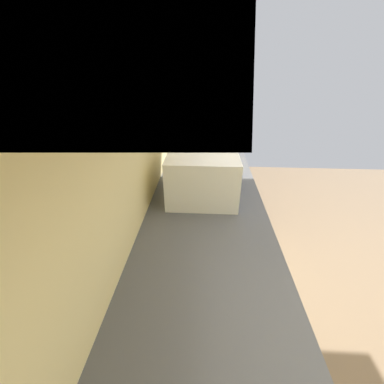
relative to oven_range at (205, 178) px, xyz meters
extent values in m
cube|color=#EED589|center=(-1.52, 0.37, 0.94)|extent=(3.83, 0.12, 2.80)
cube|color=beige|center=(-1.83, 0.00, -0.03)|extent=(3.05, 0.62, 0.87)
cube|color=#4C4E51|center=(-1.83, 0.00, 0.42)|extent=(3.08, 0.65, 0.02)
cube|color=#332819|center=(-1.61, -0.31, -0.03)|extent=(0.01, 0.01, 0.80)
cube|color=#332819|center=(-1.17, -0.31, -0.03)|extent=(0.01, 0.01, 0.80)
cube|color=#332819|center=(-0.74, -0.31, -0.03)|extent=(0.01, 0.01, 0.80)
cube|color=black|center=(0.00, 0.00, -0.02)|extent=(0.58, 0.63, 0.89)
cube|color=black|center=(0.00, -0.32, -0.06)|extent=(0.45, 0.01, 0.49)
cube|color=black|center=(0.00, 0.00, 0.44)|extent=(0.55, 0.60, 0.02)
cube|color=black|center=(0.00, 0.29, 0.52)|extent=(0.55, 0.04, 0.18)
cylinder|color=#38383D|center=(-0.13, -0.11, 0.45)|extent=(0.11, 0.11, 0.01)
cylinder|color=#38383D|center=(0.13, -0.11, 0.45)|extent=(0.11, 0.11, 0.01)
cylinder|color=#38383D|center=(-0.13, 0.11, 0.45)|extent=(0.11, 0.11, 0.01)
cylinder|color=#38383D|center=(0.13, 0.11, 0.45)|extent=(0.11, 0.11, 0.01)
cube|color=white|center=(-1.09, 0.02, 0.56)|extent=(0.52, 0.38, 0.27)
cube|color=black|center=(-1.13, -0.17, 0.56)|extent=(0.32, 0.01, 0.19)
cube|color=#2D2D33|center=(-0.89, -0.17, 0.56)|extent=(0.09, 0.01, 0.19)
cylinder|color=#4C8CBF|center=(-0.59, -0.04, 0.46)|extent=(0.15, 0.15, 0.07)
cylinder|color=teal|center=(-0.59, -0.04, 0.48)|extent=(0.12, 0.12, 0.03)
camera|label=1|loc=(-2.38, 0.01, 1.13)|focal=22.33mm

